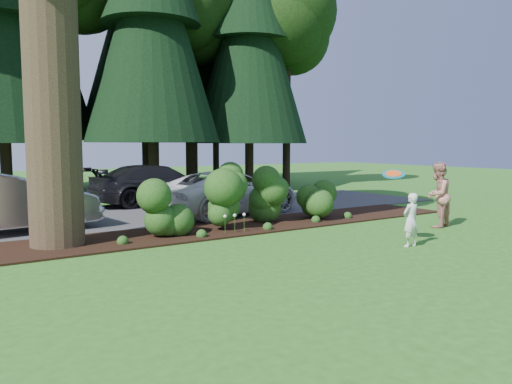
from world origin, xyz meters
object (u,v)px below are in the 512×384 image
(car_dark_suv, at_px, (158,184))
(frisbee, at_px, (394,174))
(car_silver_wagon, at_px, (1,203))
(child, at_px, (411,220))
(car_white_suv, at_px, (230,192))
(adult, at_px, (438,195))

(car_dark_suv, height_order, frisbee, frisbee)
(car_silver_wagon, xyz_separation_m, child, (7.80, -7.14, -0.22))
(child, bearing_deg, car_dark_suv, -81.27)
(car_dark_suv, bearing_deg, car_white_suv, -168.97)
(car_silver_wagon, height_order, adult, adult)
(adult, bearing_deg, car_silver_wagon, -40.08)
(car_white_suv, height_order, frisbee, frisbee)
(car_white_suv, height_order, car_dark_suv, car_dark_suv)
(car_white_suv, height_order, child, car_white_suv)
(car_white_suv, distance_m, adult, 6.74)
(adult, bearing_deg, child, 13.64)
(car_dark_suv, distance_m, child, 11.19)
(child, bearing_deg, adult, -154.44)
(child, distance_m, frisbee, 1.17)
(car_dark_suv, height_order, child, car_dark_suv)
(car_white_suv, xyz_separation_m, frisbee, (0.38, -6.81, 0.96))
(car_silver_wagon, height_order, car_dark_suv, car_silver_wagon)
(car_silver_wagon, relative_size, child, 3.93)
(car_white_suv, distance_m, car_dark_suv, 4.12)
(car_white_suv, relative_size, frisbee, 9.66)
(car_silver_wagon, xyz_separation_m, car_dark_suv, (6.12, 3.92, -0.04))
(car_silver_wagon, distance_m, car_dark_suv, 7.27)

